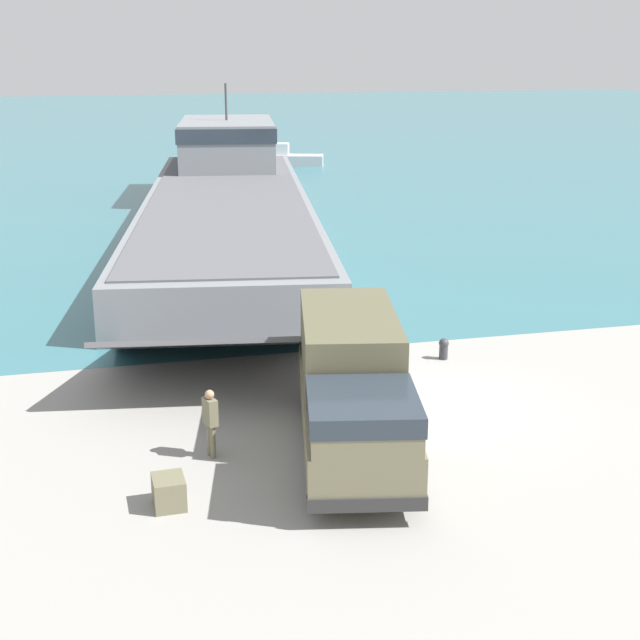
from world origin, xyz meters
The scene contains 9 objects.
ground_plane centered at (0.00, 0.00, 0.00)m, with size 240.00×240.00×0.00m, color gray.
water_surface centered at (0.00, 95.66, 0.00)m, with size 240.00×180.00×0.01m, color #336B75.
landing_craft centered at (-1.88, 29.01, 1.82)m, with size 14.43×44.70×7.59m.
military_truck centered at (-3.19, -2.00, 1.67)m, with size 4.04×8.29×3.22m.
soldier_on_ramp centered at (-6.73, -1.63, 1.03)m, with size 0.37×0.49×1.77m.
moored_boat_a centered at (3.15, 57.84, 0.51)m, with size 2.42×8.15×1.54m.
moored_boat_b centered at (6.58, 55.05, 0.63)m, with size 7.34×3.96×1.91m.
mooring_bollard centered at (1.58, 3.85, 0.38)m, with size 0.33×0.33×0.70m.
cargo_crate centered at (-7.96, -3.93, 0.35)m, with size 0.70×0.83×0.70m, color #6B664C.
Camera 1 is at (-8.96, -21.96, 9.74)m, focal length 50.00 mm.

